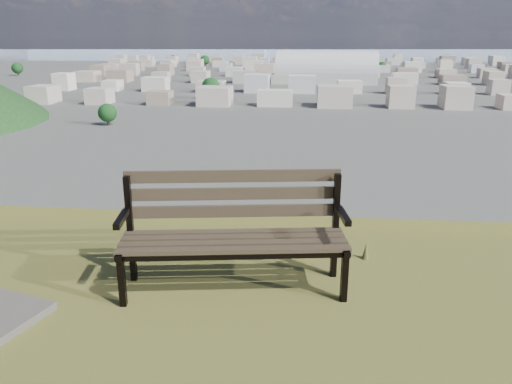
# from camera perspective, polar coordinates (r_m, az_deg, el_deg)

# --- Properties ---
(park_bench) EXTENTS (2.03, 0.89, 1.03)m
(park_bench) POSITION_cam_1_polar(r_m,az_deg,el_deg) (4.43, -2.58, -3.86)
(park_bench) COLOR #433826
(park_bench) RESTS_ON hilltop_mesa
(arena) EXTENTS (60.57, 29.31, 24.84)m
(arena) POSITION_cam_1_polar(r_m,az_deg,el_deg) (306.92, 8.05, 13.33)
(arena) COLOR silver
(arena) RESTS_ON ground
(city_blocks) EXTENTS (395.00, 361.00, 7.00)m
(city_blocks) POSITION_cam_1_polar(r_m,az_deg,el_deg) (396.71, 5.47, 13.98)
(city_blocks) COLOR beige
(city_blocks) RESTS_ON ground
(city_trees) EXTENTS (406.52, 387.20, 9.98)m
(city_trees) POSITION_cam_1_polar(r_m,az_deg,el_deg) (322.57, 0.56, 13.51)
(city_trees) COLOR #38291C
(city_trees) RESTS_ON ground
(bay_water) EXTENTS (2400.00, 700.00, 0.12)m
(bay_water) POSITION_cam_1_polar(r_m,az_deg,el_deg) (901.97, 5.66, 15.68)
(bay_water) COLOR #8B9DB1
(bay_water) RESTS_ON ground
(far_hills) EXTENTS (2050.00, 340.00, 60.00)m
(far_hills) POSITION_cam_1_polar(r_m,az_deg,el_deg) (1405.88, 3.15, 17.39)
(far_hills) COLOR #A5B6CD
(far_hills) RESTS_ON ground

